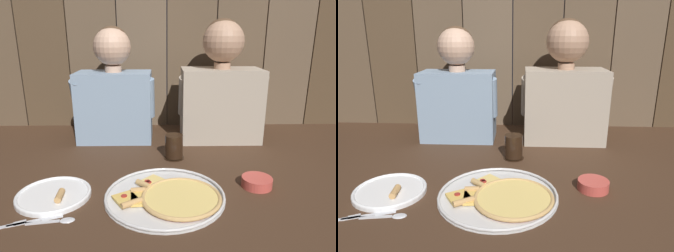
% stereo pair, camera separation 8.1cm
% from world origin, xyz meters
% --- Properties ---
extents(ground_plane, '(3.20, 3.20, 0.00)m').
position_xyz_m(ground_plane, '(0.00, 0.00, 0.00)').
color(ground_plane, '#422B1C').
extents(pizza_tray, '(0.40, 0.40, 0.03)m').
position_xyz_m(pizza_tray, '(-0.01, -0.14, 0.01)').
color(pizza_tray, silver).
rests_on(pizza_tray, ground).
extents(dinner_plate, '(0.25, 0.25, 0.03)m').
position_xyz_m(dinner_plate, '(-0.40, -0.12, 0.01)').
color(dinner_plate, white).
rests_on(dinner_plate, ground).
extents(drinking_glass, '(0.09, 0.09, 0.11)m').
position_xyz_m(drinking_glass, '(0.02, 0.20, 0.05)').
color(drinking_glass, black).
rests_on(drinking_glass, ground).
extents(dipping_bowl, '(0.11, 0.11, 0.04)m').
position_xyz_m(dipping_bowl, '(0.31, -0.06, 0.02)').
color(dipping_bowl, '#CC4C42').
rests_on(dipping_bowl, ground).
extents(table_fork, '(0.12, 0.07, 0.01)m').
position_xyz_m(table_fork, '(-0.48, -0.29, 0.00)').
color(table_fork, silver).
rests_on(table_fork, ground).
extents(table_knife, '(0.15, 0.07, 0.01)m').
position_xyz_m(table_knife, '(-0.40, -0.26, 0.00)').
color(table_knife, silver).
rests_on(table_knife, ground).
extents(table_spoon, '(0.14, 0.04, 0.01)m').
position_xyz_m(table_spoon, '(-0.33, -0.26, 0.00)').
color(table_spoon, silver).
rests_on(table_spoon, ground).
extents(diner_left, '(0.40, 0.21, 0.56)m').
position_xyz_m(diner_left, '(-0.27, 0.46, 0.26)').
color(diner_left, '#849EB7').
rests_on(diner_left, ground).
extents(diner_right, '(0.43, 0.23, 0.60)m').
position_xyz_m(diner_right, '(0.27, 0.46, 0.27)').
color(diner_right, '#B2A38E').
rests_on(diner_right, ground).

